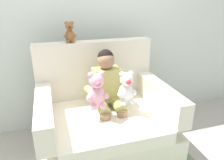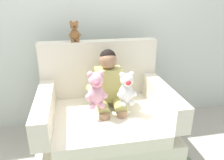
{
  "view_description": "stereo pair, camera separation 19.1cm",
  "coord_description": "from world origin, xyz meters",
  "views": [
    {
      "loc": [
        -0.47,
        -1.75,
        1.53
      ],
      "look_at": [
        0.05,
        -0.05,
        0.83
      ],
      "focal_mm": 34.45,
      "sensor_mm": 36.0,
      "label": 1
    },
    {
      "loc": [
        -0.28,
        -1.8,
        1.53
      ],
      "look_at": [
        0.05,
        -0.05,
        0.83
      ],
      "focal_mm": 34.45,
      "sensor_mm": 36.0,
      "label": 2
    }
  ],
  "objects": [
    {
      "name": "ground_plane",
      "position": [
        0.0,
        0.0,
        0.0
      ],
      "size": [
        8.0,
        8.0,
        0.0
      ],
      "primitive_type": "plane",
      "color": "#ADA89E"
    },
    {
      "name": "back_wall",
      "position": [
        0.0,
        0.74,
        1.3
      ],
      "size": [
        6.0,
        0.1,
        2.6
      ],
      "primitive_type": "cube",
      "color": "silver",
      "rests_on": "ground"
    },
    {
      "name": "armchair",
      "position": [
        0.0,
        0.05,
        0.34
      ],
      "size": [
        1.24,
        0.98,
        1.09
      ],
      "color": "silver",
      "rests_on": "ground"
    },
    {
      "name": "seated_child",
      "position": [
        0.05,
        0.08,
        0.69
      ],
      "size": [
        0.45,
        0.39,
        0.82
      ],
      "rotation": [
        0.0,
        0.0,
        -0.08
      ],
      "color": "tan",
      "rests_on": "armchair"
    },
    {
      "name": "plush_pink",
      "position": [
        -0.09,
        -0.07,
        0.75
      ],
      "size": [
        0.2,
        0.17,
        0.34
      ],
      "rotation": [
        0.0,
        0.0,
        -0.08
      ],
      "color": "#EAA8BC",
      "rests_on": "armchair"
    },
    {
      "name": "plush_white",
      "position": [
        0.19,
        -0.06,
        0.73
      ],
      "size": [
        0.19,
        0.15,
        0.31
      ],
      "rotation": [
        0.0,
        0.0,
        -0.22
      ],
      "color": "white",
      "rests_on": "armchair"
    },
    {
      "name": "plush_brown_on_backrest",
      "position": [
        -0.24,
        0.41,
        1.19
      ],
      "size": [
        0.12,
        0.1,
        0.21
      ],
      "rotation": [
        0.0,
        0.0,
        0.18
      ],
      "color": "brown",
      "rests_on": "armchair"
    }
  ]
}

